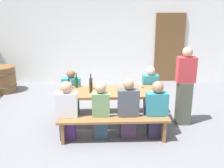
# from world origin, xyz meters

# --- Properties ---
(ground_plane) EXTENTS (24.00, 24.00, 0.00)m
(ground_plane) POSITION_xyz_m (0.00, 0.00, 0.00)
(ground_plane) COLOR slate
(back_wall) EXTENTS (14.00, 0.20, 3.20)m
(back_wall) POSITION_xyz_m (0.00, 3.27, 1.60)
(back_wall) COLOR white
(back_wall) RESTS_ON ground
(wooden_door) EXTENTS (0.90, 0.06, 2.10)m
(wooden_door) POSITION_xyz_m (1.90, 3.13, 1.05)
(wooden_door) COLOR brown
(wooden_door) RESTS_ON ground
(tasting_table) EXTENTS (2.15, 0.72, 0.75)m
(tasting_table) POSITION_xyz_m (0.00, 0.00, 0.67)
(tasting_table) COLOR olive
(tasting_table) RESTS_ON ground
(bench_near) EXTENTS (2.05, 0.30, 0.45)m
(bench_near) POSITION_xyz_m (0.00, -0.66, 0.36)
(bench_near) COLOR olive
(bench_near) RESTS_ON ground
(bench_far) EXTENTS (2.05, 0.30, 0.45)m
(bench_far) POSITION_xyz_m (0.00, 0.66, 0.36)
(bench_far) COLOR olive
(bench_far) RESTS_ON ground
(wine_bottle_0) EXTENTS (0.07, 0.07, 0.32)m
(wine_bottle_0) POSITION_xyz_m (-0.42, 0.15, 0.87)
(wine_bottle_0) COLOR #332814
(wine_bottle_0) RESTS_ON tasting_table
(wine_bottle_1) EXTENTS (0.07, 0.07, 0.32)m
(wine_bottle_1) POSITION_xyz_m (-0.42, -0.07, 0.88)
(wine_bottle_1) COLOR #332814
(wine_bottle_1) RESTS_ON tasting_table
(wine_bottle_2) EXTENTS (0.08, 0.08, 0.36)m
(wine_bottle_2) POSITION_xyz_m (-0.82, -0.29, 0.88)
(wine_bottle_2) COLOR #194723
(wine_bottle_2) RESTS_ON tasting_table
(wine_bottle_3) EXTENTS (0.06, 0.06, 0.31)m
(wine_bottle_3) POSITION_xyz_m (-0.73, 0.27, 0.87)
(wine_bottle_3) COLOR #194723
(wine_bottle_3) RESTS_ON tasting_table
(wine_glass_0) EXTENTS (0.07, 0.07, 0.15)m
(wine_glass_0) POSITION_xyz_m (0.29, -0.20, 0.86)
(wine_glass_0) COLOR silver
(wine_glass_0) RESTS_ON tasting_table
(wine_glass_1) EXTENTS (0.08, 0.08, 0.17)m
(wine_glass_1) POSITION_xyz_m (0.61, 0.20, 0.86)
(wine_glass_1) COLOR silver
(wine_glass_1) RESTS_ON tasting_table
(wine_glass_2) EXTENTS (0.06, 0.06, 0.17)m
(wine_glass_2) POSITION_xyz_m (-0.23, -0.23, 0.87)
(wine_glass_2) COLOR silver
(wine_glass_2) RESTS_ON tasting_table
(wine_glass_3) EXTENTS (0.06, 0.06, 0.17)m
(wine_glass_3) POSITION_xyz_m (0.32, 0.03, 0.87)
(wine_glass_3) COLOR silver
(wine_glass_3) RESTS_ON tasting_table
(wine_glass_4) EXTENTS (0.07, 0.07, 0.18)m
(wine_glass_4) POSITION_xyz_m (-0.85, 0.22, 0.88)
(wine_glass_4) COLOR silver
(wine_glass_4) RESTS_ON tasting_table
(seated_guest_near_0) EXTENTS (0.38, 0.24, 1.12)m
(seated_guest_near_0) POSITION_xyz_m (-0.85, -0.51, 0.54)
(seated_guest_near_0) COLOR #4A2A6A
(seated_guest_near_0) RESTS_ON ground
(seated_guest_near_1) EXTENTS (0.32, 0.24, 1.10)m
(seated_guest_near_1) POSITION_xyz_m (-0.23, -0.51, 0.53)
(seated_guest_near_1) COLOR #2F475B
(seated_guest_near_1) RESTS_ON ground
(seated_guest_near_2) EXTENTS (0.39, 0.24, 1.14)m
(seated_guest_near_2) POSITION_xyz_m (0.28, -0.51, 0.54)
(seated_guest_near_2) COLOR #452E48
(seated_guest_near_2) RESTS_ON ground
(seated_guest_near_3) EXTENTS (0.40, 0.24, 1.10)m
(seated_guest_near_3) POSITION_xyz_m (0.81, -0.51, 0.52)
(seated_guest_near_3) COLOR #312948
(seated_guest_near_3) RESTS_ON ground
(seated_guest_far_0) EXTENTS (0.40, 0.24, 1.07)m
(seated_guest_far_0) POSITION_xyz_m (-0.86, 0.51, 0.50)
(seated_guest_far_0) COLOR #284743
(seated_guest_far_0) RESTS_ON ground
(seated_guest_far_1) EXTENTS (0.33, 0.24, 1.12)m
(seated_guest_far_1) POSITION_xyz_m (0.86, 0.51, 0.53)
(seated_guest_far_1) COLOR #573F64
(seated_guest_far_1) RESTS_ON ground
(standing_host) EXTENTS (0.37, 0.24, 1.63)m
(standing_host) POSITION_xyz_m (1.49, 0.03, 0.79)
(standing_host) COLOR #525345
(standing_host) RESTS_ON ground
(wine_barrel) EXTENTS (0.71, 0.71, 0.72)m
(wine_barrel) POSITION_xyz_m (-2.94, 2.30, 0.36)
(wine_barrel) COLOR brown
(wine_barrel) RESTS_ON ground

